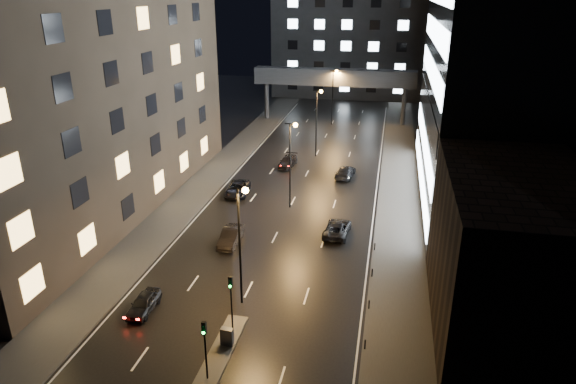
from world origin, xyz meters
name	(u,v)px	position (x,y,z in m)	size (l,w,h in m)	color
ground	(307,173)	(0.00, 40.00, 0.00)	(160.00, 160.00, 0.00)	black
sidewalk_left	(209,179)	(-12.50, 35.00, 0.07)	(5.00, 110.00, 0.15)	#383533
sidewalk_right	(399,193)	(12.50, 35.00, 0.07)	(5.00, 110.00, 0.15)	#383533
building_left	(70,28)	(-22.50, 24.00, 20.00)	(15.00, 48.00, 40.00)	#2D2319
building_right_low	(511,256)	(20.00, 9.00, 6.00)	(10.00, 18.00, 12.00)	black
building_right_glass	(536,2)	(25.00, 36.00, 22.50)	(20.00, 36.00, 45.00)	black
building_far	(349,41)	(0.00, 98.00, 12.50)	(34.00, 14.00, 25.00)	#333335
skybridge	(334,78)	(0.00, 70.00, 8.34)	(30.00, 3.00, 10.00)	#333335
median_island	(222,349)	(0.30, 2.00, 0.07)	(1.60, 8.00, 0.15)	#383533
traffic_signal_near	(231,294)	(0.30, 4.49, 3.09)	(0.28, 0.34, 4.40)	black
traffic_signal_far	(205,341)	(0.30, -1.01, 3.09)	(0.28, 0.34, 4.40)	black
bollard_row	(367,324)	(10.20, 6.50, 0.45)	(0.12, 25.12, 0.90)	black
streetlight_near	(241,231)	(0.16, 8.00, 6.50)	(1.45, 0.50, 10.15)	black
streetlight_mid_a	(291,154)	(0.16, 28.00, 6.50)	(1.45, 0.50, 10.15)	black
streetlight_mid_b	(318,114)	(0.16, 48.00, 6.50)	(1.45, 0.50, 10.15)	black
streetlight_far	(334,90)	(0.16, 68.00, 6.50)	(1.45, 0.50, 10.15)	black
car_away_a	(144,303)	(-7.28, 5.36, 0.69)	(1.62, 4.03, 1.37)	black
car_away_b	(231,236)	(-4.00, 17.83, 0.79)	(1.68, 4.82, 1.59)	black
car_away_c	(238,189)	(-7.16, 30.69, 0.75)	(2.50, 5.42, 1.51)	black
car_away_d	(288,162)	(-3.21, 42.46, 0.72)	(2.03, 4.98, 1.45)	black
car_toward_a	(337,228)	(6.21, 21.95, 0.72)	(2.39, 5.18, 1.44)	black
car_toward_b	(345,172)	(5.33, 39.63, 0.75)	(2.12, 5.20, 1.51)	black
utility_cabinet	(227,337)	(0.53, 2.52, 0.83)	(0.90, 0.45, 1.35)	#545356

